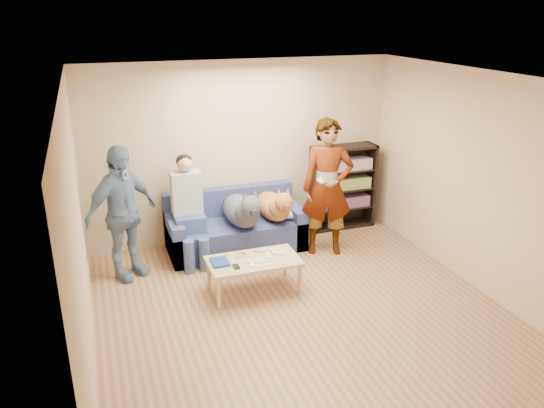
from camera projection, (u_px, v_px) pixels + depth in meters
name	position (u px, v px, depth m)	size (l,w,h in m)	color
ground	(308.00, 320.00, 5.87)	(5.00, 5.00, 0.00)	#8D5B3C
ceiling	(314.00, 81.00, 4.97)	(5.00, 5.00, 0.00)	white
wall_back	(242.00, 152.00, 7.64)	(4.50, 4.50, 0.00)	tan
wall_front	(474.00, 349.00, 3.21)	(4.50, 4.50, 0.00)	tan
wall_left	(79.00, 240.00, 4.72)	(5.00, 5.00, 0.00)	tan
wall_right	(490.00, 187.00, 6.12)	(5.00, 5.00, 0.00)	tan
blanket	(290.00, 213.00, 7.57)	(0.36, 0.30, 0.12)	#B6B6BB
person_standing_right	(327.00, 188.00, 7.21)	(0.69, 0.45, 1.90)	gray
person_standing_left	(122.00, 213.00, 6.54)	(1.01, 0.42, 1.73)	#6888A7
held_controller	(320.00, 181.00, 6.91)	(0.04, 0.13, 0.03)	white
notebook_blue	(220.00, 262.00, 6.25)	(0.20, 0.26, 0.03)	navy
papers	(260.00, 262.00, 6.26)	(0.26, 0.20, 0.01)	white
magazine	(262.00, 260.00, 6.28)	(0.22, 0.17, 0.01)	#AFA38C
camera_silver	(241.00, 255.00, 6.39)	(0.11, 0.06, 0.05)	silver
controller_a	(273.00, 252.00, 6.50)	(0.04, 0.13, 0.03)	silver
controller_b	(281.00, 254.00, 6.46)	(0.09, 0.06, 0.03)	silver
headphone_cup_a	(270.00, 257.00, 6.37)	(0.07, 0.07, 0.02)	silver
headphone_cup_b	(268.00, 254.00, 6.44)	(0.07, 0.07, 0.02)	white
pen_orange	(256.00, 265.00, 6.18)	(0.01, 0.01, 0.14)	#DA541E
pen_black	(258.00, 252.00, 6.53)	(0.01, 0.01, 0.14)	black
wallet	(236.00, 267.00, 6.15)	(0.07, 0.12, 0.01)	black
sofa	(235.00, 229.00, 7.55)	(1.90, 0.85, 0.82)	#515B93
person_seated	(188.00, 205.00, 7.07)	(0.40, 0.73, 1.47)	#40518E
dog_gray	(243.00, 210.00, 7.23)	(0.44, 1.26, 0.64)	#51535C
dog_tan	(275.00, 206.00, 7.45)	(0.40, 1.16, 0.58)	#AC7134
coffee_table	(254.00, 263.00, 6.35)	(1.10, 0.60, 0.42)	tan
bookshelf	(342.00, 185.00, 8.18)	(1.00, 0.34, 1.30)	black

